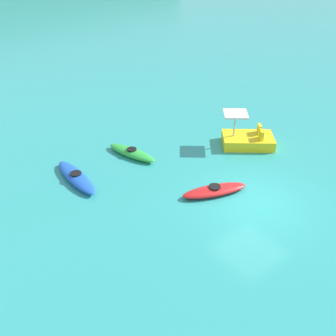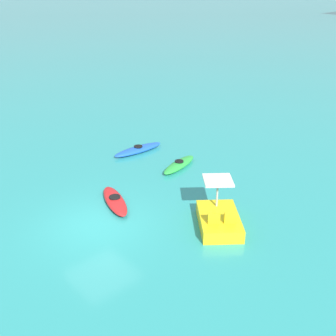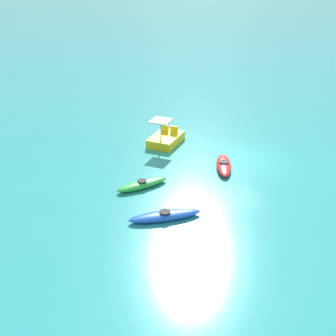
{
  "view_description": "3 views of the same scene",
  "coord_description": "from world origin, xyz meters",
  "px_view_note": "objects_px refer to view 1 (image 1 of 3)",
  "views": [
    {
      "loc": [
        -10.59,
        -8.16,
        9.54
      ],
      "look_at": [
        -1.74,
        3.25,
        0.64
      ],
      "focal_mm": 44.24,
      "sensor_mm": 36.0,
      "label": 1
    },
    {
      "loc": [
        11.67,
        -6.71,
        8.52
      ],
      "look_at": [
        -1.64,
        5.11,
        0.27
      ],
      "focal_mm": 42.68,
      "sensor_mm": 36.0,
      "label": 2
    },
    {
      "loc": [
        -19.42,
        9.68,
        9.75
      ],
      "look_at": [
        -1.02,
        4.47,
        0.49
      ],
      "focal_mm": 45.71,
      "sensor_mm": 36.0,
      "label": 3
    }
  ],
  "objects_px": {
    "pedal_boat_yellow": "(248,139)",
    "kayak_red": "(214,190)",
    "kayak_blue": "(76,177)",
    "kayak_green": "(132,153)"
  },
  "relations": [
    {
      "from": "kayak_green",
      "to": "pedal_boat_yellow",
      "type": "height_order",
      "value": "pedal_boat_yellow"
    },
    {
      "from": "kayak_blue",
      "to": "kayak_red",
      "type": "relative_size",
      "value": 1.12
    },
    {
      "from": "kayak_blue",
      "to": "pedal_boat_yellow",
      "type": "xyz_separation_m",
      "value": [
        7.95,
        -2.24,
        0.17
      ]
    },
    {
      "from": "pedal_boat_yellow",
      "to": "kayak_blue",
      "type": "bearing_deg",
      "value": 164.25
    },
    {
      "from": "kayak_green",
      "to": "kayak_blue",
      "type": "relative_size",
      "value": 0.88
    },
    {
      "from": "kayak_red",
      "to": "pedal_boat_yellow",
      "type": "distance_m",
      "value": 4.53
    },
    {
      "from": "kayak_blue",
      "to": "kayak_green",
      "type": "bearing_deg",
      "value": 5.87
    },
    {
      "from": "kayak_green",
      "to": "pedal_boat_yellow",
      "type": "xyz_separation_m",
      "value": [
        4.96,
        -2.55,
        0.17
      ]
    },
    {
      "from": "kayak_red",
      "to": "pedal_boat_yellow",
      "type": "xyz_separation_m",
      "value": [
        4.05,
        2.02,
        0.17
      ]
    },
    {
      "from": "pedal_boat_yellow",
      "to": "kayak_red",
      "type": "bearing_deg",
      "value": -153.52
    }
  ]
}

